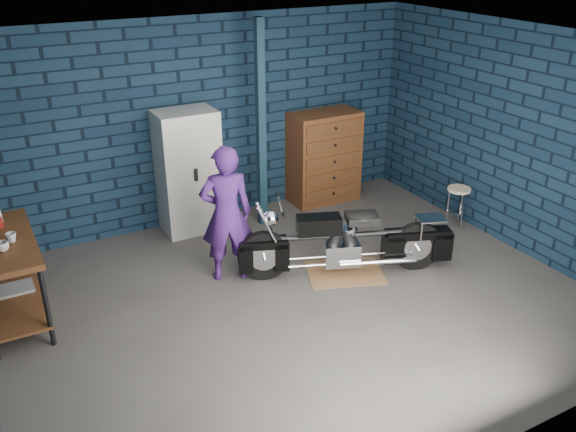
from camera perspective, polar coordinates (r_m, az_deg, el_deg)
name	(u,v)px	position (r m, az deg, el deg)	size (l,w,h in m)	color
ground	(298,302)	(6.62, 0.91, -8.03)	(6.00, 6.00, 0.00)	#4D4A48
room_walls	(272,117)	(6.27, -1.49, 9.24)	(6.02, 5.01, 2.71)	#102236
support_post	(261,127)	(7.86, -2.56, 8.32)	(0.10, 0.10, 2.70)	#132B3C
workbench	(10,281)	(6.71, -24.58, -5.53)	(0.60, 1.40, 0.91)	brown
drip_mat	(345,272)	(7.17, 5.35, -5.27)	(0.87, 0.65, 0.01)	brown
motorcycle	(347,237)	(6.95, 5.50, -1.99)	(2.11, 0.57, 0.93)	black
person	(226,214)	(6.74, -5.79, 0.18)	(0.58, 0.38, 1.58)	#451D70
storage_bin	(16,298)	(7.06, -24.13, -7.00)	(0.39, 0.28, 0.24)	gray
locker	(189,172)	(7.95, -9.27, 4.08)	(0.75, 0.54, 1.61)	silver
tool_chest	(324,157)	(8.83, 3.40, 5.51)	(0.99, 0.55, 1.32)	brown
shop_stool	(457,207)	(8.43, 15.52, 0.80)	(0.30, 0.30, 0.55)	beige
cup_a	(3,247)	(6.26, -25.15, -2.60)	(0.12, 0.12, 0.09)	beige
cup_b	(11,238)	(6.41, -24.48, -1.84)	(0.10, 0.10, 0.09)	beige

